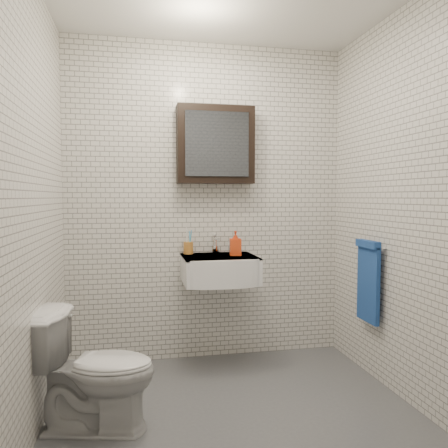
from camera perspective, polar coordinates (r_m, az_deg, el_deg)
name	(u,v)px	position (r m, az deg, el deg)	size (l,w,h in m)	color
ground	(236,415)	(2.82, 1.54, -23.68)	(2.20, 2.00, 0.01)	#4D4F55
room_shell	(236,167)	(2.51, 1.59, 7.44)	(2.22, 2.02, 2.51)	silver
washbasin	(220,269)	(3.28, -0.49, -5.91)	(0.55, 0.50, 0.20)	white
faucet	(216,245)	(3.45, -1.11, -2.74)	(0.06, 0.20, 0.15)	silver
mirror_cabinet	(216,145)	(3.45, -1.11, 10.28)	(0.60, 0.15, 0.60)	black
towel_rail	(368,278)	(3.27, 18.33, -6.68)	(0.09, 0.30, 0.58)	silver
toothbrush_cup	(188,247)	(3.43, -4.68, -3.05)	(0.10, 0.10, 0.21)	#B3722C
soap_bottle	(235,243)	(3.33, 1.50, -2.52)	(0.08, 0.09, 0.19)	orange
toilet	(95,370)	(2.65, -16.53, -17.76)	(0.38, 0.66, 0.68)	silver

